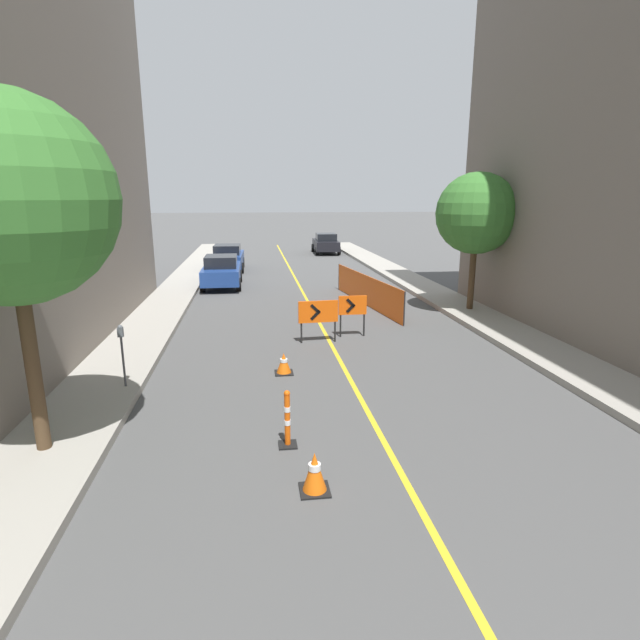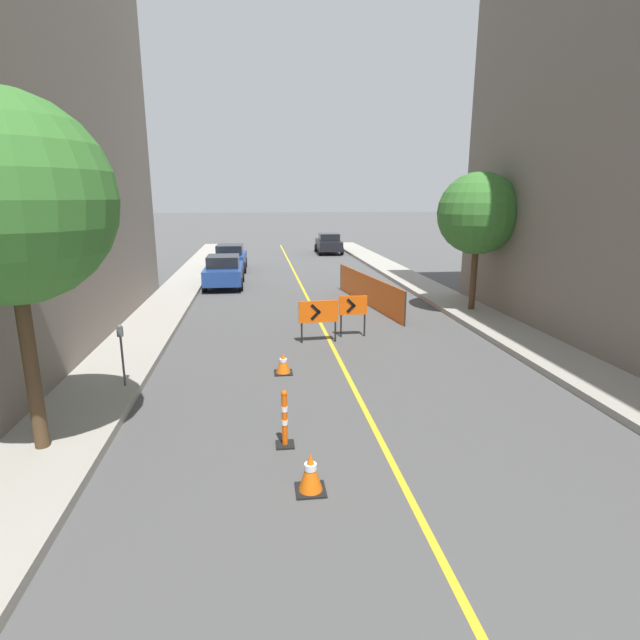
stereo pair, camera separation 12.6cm
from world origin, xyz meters
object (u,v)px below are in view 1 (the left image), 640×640
Objects in this scene: parked_car_curb_far at (326,243)px; traffic_cone_fourth at (284,363)px; street_tree_right_near at (477,214)px; arrow_barricade_secondary at (352,308)px; parking_meter_far_curb at (122,344)px; arrow_barricade_primary at (318,313)px; parked_car_curb_near at (222,271)px; delineator_post_rear at (287,423)px; parked_car_curb_mid at (228,258)px; street_tree_left_near at (8,200)px; traffic_cone_third at (315,472)px.

traffic_cone_fourth is at bearing -98.23° from parked_car_curb_far.
arrow_barricade_secondary is at bearing -152.66° from street_tree_right_near.
parking_meter_far_curb is at bearing -145.93° from arrow_barricade_secondary.
parking_meter_far_curb is at bearing -148.35° from arrow_barricade_primary.
arrow_barricade_primary is 10.99m from parked_car_curb_near.
delineator_post_rear is 22.76m from parked_car_curb_mid.
arrow_barricade_primary is at bearing 48.31° from street_tree_left_near.
arrow_barricade_primary is 0.31× the size of parked_car_curb_near.
parking_meter_far_curb is at bearing -92.75° from parked_car_curb_mid.
delineator_post_rear is 7.54m from arrow_barricade_secondary.
traffic_cone_fourth is at bearing 12.85° from parking_meter_far_curb.
parking_meter_far_curb is at bearing -95.98° from parked_car_curb_near.
street_tree_right_near reaches higher than parking_meter_far_curb.
traffic_cone_third is 8.88m from arrow_barricade_secondary.
traffic_cone_fourth is 0.41× the size of arrow_barricade_secondary.
arrow_barricade_primary is 9.19m from street_tree_left_near.
traffic_cone_third is 8.14m from arrow_barricade_primary.
parked_car_curb_near and parked_car_curb_mid have the same top height.
traffic_cone_third is 0.15× the size of parked_car_curb_far.
parked_car_curb_near is 17.29m from street_tree_left_near.
arrow_barricade_primary is 16.49m from parked_car_curb_mid.
parked_car_curb_near is 12.61m from street_tree_right_near.
parked_car_curb_near is at bearing -114.92° from parked_car_curb_far.
parked_car_curb_far is at bearing 96.72° from street_tree_right_near.
traffic_cone_third is at bearing -78.32° from delineator_post_rear.
street_tree_left_near reaches higher than arrow_barricade_primary.
traffic_cone_third is 5.36m from traffic_cone_fourth.
parked_car_curb_mid is 19.71m from parking_meter_far_curb.
parked_car_curb_far is 0.85× the size of street_tree_right_near.
street_tree_right_near is at bearing 56.26° from traffic_cone_third.
street_tree_left_near reaches higher than traffic_cone_third.
parked_car_curb_near is at bearing 82.68° from street_tree_left_near.
parking_meter_far_curb is at bearing -167.15° from traffic_cone_fourth.
traffic_cone_third is 33.14m from parked_car_curb_far.
street_tree_left_near reaches higher than traffic_cone_fourth.
parking_meter_far_curb is (-1.45, -13.93, 0.40)m from parked_car_curb_near.
traffic_cone_fourth is 0.09× the size of street_tree_left_near.
arrow_barricade_secondary is 16.29m from parked_car_curb_mid.
street_tree_left_near is at bearing -135.40° from arrow_barricade_primary.
arrow_barricade_secondary is 0.31× the size of parked_car_curb_far.
parking_meter_far_curb reaches higher than parked_car_curb_near.
parked_car_curb_mid is at bearing 96.73° from traffic_cone_fourth.
parked_car_curb_near is at bearing 97.41° from traffic_cone_third.
traffic_cone_fourth is 0.13× the size of parked_car_curb_mid.
parking_meter_far_curb is at bearing 130.46° from traffic_cone_third.
parked_car_curb_mid reaches higher than arrow_barricade_secondary.
street_tree_right_near is (7.51, 11.25, 3.49)m from traffic_cone_third.
arrow_barricade_secondary is at bearing -64.65° from parked_car_curb_near.
street_tree_left_near is 1.14× the size of street_tree_right_near.
parked_car_curb_mid is at bearing 107.33° from arrow_barricade_secondary.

